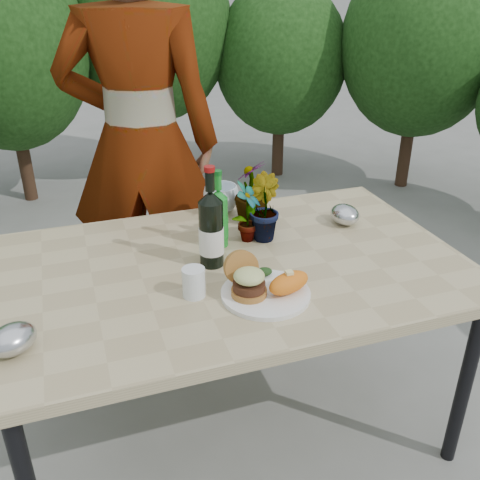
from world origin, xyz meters
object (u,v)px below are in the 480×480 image
object	(u,v)px
dinner_plate	(266,294)
person	(141,145)
wine_bottle	(211,230)
patio_table	(233,278)

from	to	relation	value
dinner_plate	person	bearing A→B (deg)	101.47
dinner_plate	wine_bottle	bearing A→B (deg)	112.52
patio_table	wine_bottle	world-z (taller)	wine_bottle
dinner_plate	person	distance (m)	1.05
patio_table	person	xyz separation A→B (m)	(-0.17, 0.78, 0.27)
patio_table	wine_bottle	xyz separation A→B (m)	(-0.07, 0.02, 0.19)
dinner_plate	patio_table	bearing A→B (deg)	98.54
wine_bottle	person	size ratio (longest dim) A/B	0.18
dinner_plate	person	size ratio (longest dim) A/B	0.14
wine_bottle	person	bearing A→B (deg)	93.67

